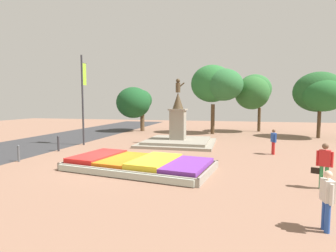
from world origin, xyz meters
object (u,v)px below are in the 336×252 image
object	(u,v)px
pedestrian_near_planter	(273,140)
kerb_bollard_north	(58,143)
statue_monument	(178,135)
banner_pole	(83,98)
flower_planter	(139,164)
pedestrian_crossing_plaza	(327,197)
kerb_bollard_mid_b	(19,153)
pedestrian_with_handbag	(324,163)

from	to	relation	value
pedestrian_near_planter	kerb_bollard_north	distance (m)	14.21
statue_monument	pedestrian_near_planter	world-z (taller)	statue_monument
banner_pole	kerb_bollard_north	xyz separation A→B (m)	(-0.18, -2.88, -3.13)
flower_planter	pedestrian_crossing_plaza	distance (m)	8.38
kerb_bollard_mid_b	kerb_bollard_north	xyz separation A→B (m)	(0.09, 3.34, 0.07)
pedestrian_near_planter	kerb_bollard_north	bearing A→B (deg)	-170.93
kerb_bollard_north	pedestrian_near_planter	bearing A→B (deg)	9.07
kerb_bollard_mid_b	kerb_bollard_north	size ratio (longest dim) A/B	0.88
flower_planter	pedestrian_near_planter	size ratio (longest dim) A/B	4.70
statue_monument	pedestrian_near_planter	xyz separation A→B (m)	(6.76, -2.76, 0.19)
statue_monument	kerb_bollard_north	world-z (taller)	statue_monument
flower_planter	banner_pole	size ratio (longest dim) A/B	1.09
statue_monument	banner_pole	xyz separation A→B (m)	(-7.09, -2.11, 2.96)
pedestrian_with_handbag	kerb_bollard_north	size ratio (longest dim) A/B	1.63
flower_planter	pedestrian_near_planter	bearing A→B (deg)	38.29
flower_planter	kerb_bollard_mid_b	xyz separation A→B (m)	(-7.07, -0.02, 0.23)
statue_monument	kerb_bollard_north	size ratio (longest dim) A/B	5.38
pedestrian_near_planter	banner_pole	bearing A→B (deg)	177.33
banner_pole	pedestrian_crossing_plaza	xyz separation A→B (m)	(13.60, -11.07, -2.80)
banner_pole	kerb_bollard_north	bearing A→B (deg)	-93.53
flower_planter	statue_monument	world-z (taller)	statue_monument
banner_pole	pedestrian_with_handbag	size ratio (longest dim) A/B	3.97
flower_planter	kerb_bollard_north	world-z (taller)	kerb_bollard_north
flower_planter	kerb_bollard_mid_b	size ratio (longest dim) A/B	8.10
flower_planter	statue_monument	distance (m)	8.34
kerb_bollard_mid_b	kerb_bollard_north	world-z (taller)	kerb_bollard_north
pedestrian_with_handbag	pedestrian_near_planter	distance (m)	6.78
statue_monument	pedestrian_near_planter	size ratio (longest dim) A/B	3.56
flower_planter	pedestrian_crossing_plaza	xyz separation A→B (m)	(6.79, -4.87, 0.64)
banner_pole	pedestrian_near_planter	xyz separation A→B (m)	(13.85, -0.64, -2.77)
flower_planter	statue_monument	bearing A→B (deg)	88.05
flower_planter	pedestrian_near_planter	distance (m)	9.00
pedestrian_crossing_plaza	kerb_bollard_mid_b	bearing A→B (deg)	160.73
statue_monument	kerb_bollard_north	distance (m)	8.82
pedestrian_near_planter	kerb_bollard_north	size ratio (longest dim) A/B	1.51
kerb_bollard_mid_b	flower_planter	bearing A→B (deg)	0.17
pedestrian_near_planter	flower_planter	bearing A→B (deg)	-141.71
pedestrian_with_handbag	pedestrian_near_planter	world-z (taller)	pedestrian_with_handbag
pedestrian_with_handbag	kerb_bollard_mid_b	world-z (taller)	pedestrian_with_handbag
kerb_bollard_north	banner_pole	bearing A→B (deg)	86.47
flower_planter	kerb_bollard_mid_b	distance (m)	7.07
statue_monument	banner_pole	size ratio (longest dim) A/B	0.83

